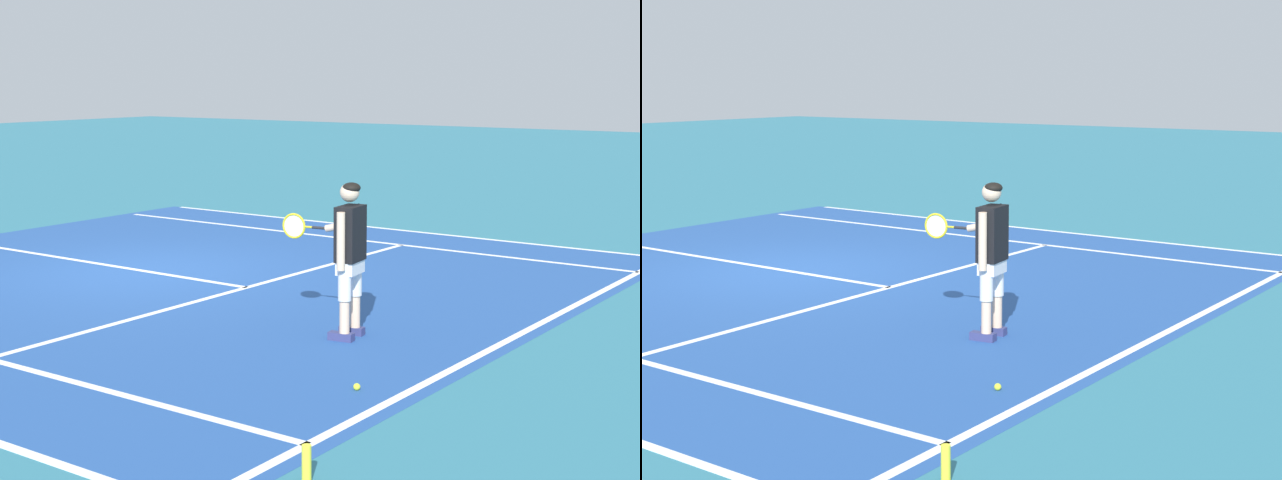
{
  "view_description": "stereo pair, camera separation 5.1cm",
  "coord_description": "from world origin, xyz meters",
  "views": [
    {
      "loc": [
        -9.91,
        -10.16,
        2.83
      ],
      "look_at": [
        -1.32,
        -4.08,
        1.05
      ],
      "focal_mm": 54.47,
      "sensor_mm": 36.0,
      "label": 1
    },
    {
      "loc": [
        -9.88,
        -10.21,
        2.83
      ],
      "look_at": [
        -1.32,
        -4.08,
        1.05
      ],
      "focal_mm": 54.47,
      "sensor_mm": 36.0,
      "label": 2
    }
  ],
  "objects": [
    {
      "name": "court_inner_surface",
      "position": [
        0.0,
        -0.74,
        0.0
      ],
      "size": [
        10.98,
        10.82,
        0.0
      ],
      "primitive_type": "cube",
      "color": "#234C93",
      "rests_on": "ground"
    },
    {
      "name": "line_baseline",
      "position": [
        0.0,
        -5.95,
        0.0
      ],
      "size": [
        10.98,
        0.1,
        0.01
      ],
      "primitive_type": "cube",
      "color": "white",
      "rests_on": "ground"
    },
    {
      "name": "tennis_ball_near_feet",
      "position": [
        -2.78,
        -5.53,
        0.03
      ],
      "size": [
        0.07,
        0.07,
        0.07
      ],
      "primitive_type": "sphere",
      "color": "#CCE02D",
      "rests_on": "ground"
    },
    {
      "name": "water_bottle",
      "position": [
        -4.69,
        -6.35,
        0.14
      ],
      "size": [
        0.07,
        0.07,
        0.28
      ],
      "primitive_type": "cylinder",
      "color": "yellow",
      "rests_on": "ground"
    },
    {
      "name": "line_doubles_right",
      "position": [
        5.49,
        -0.74,
        0.0
      ],
      "size": [
        0.1,
        10.42,
        0.01
      ],
      "primitive_type": "cube",
      "color": "white",
      "rests_on": "ground"
    },
    {
      "name": "ground_plane",
      "position": [
        0.0,
        0.0,
        0.0
      ],
      "size": [
        80.0,
        80.0,
        0.0
      ],
      "primitive_type": "plane",
      "color": "teal"
    },
    {
      "name": "line_singles_right",
      "position": [
        4.12,
        -0.74,
        0.0
      ],
      "size": [
        0.1,
        10.42,
        0.01
      ],
      "primitive_type": "cube",
      "color": "white",
      "rests_on": "ground"
    },
    {
      "name": "line_centre_service",
      "position": [
        0.0,
        1.27,
        0.0
      ],
      "size": [
        0.1,
        6.4,
        0.01
      ],
      "primitive_type": "cube",
      "color": "white",
      "rests_on": "ground"
    },
    {
      "name": "tennis_player",
      "position": [
        -1.32,
        -4.46,
        0.99
      ],
      "size": [
        0.6,
        1.18,
        1.71
      ],
      "color": "navy",
      "rests_on": "ground"
    },
    {
      "name": "line_service",
      "position": [
        0.0,
        -1.93,
        0.0
      ],
      "size": [
        8.23,
        0.1,
        0.01
      ],
      "primitive_type": "cube",
      "color": "white",
      "rests_on": "ground"
    }
  ]
}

